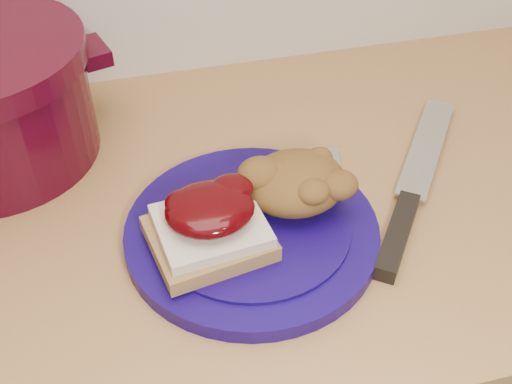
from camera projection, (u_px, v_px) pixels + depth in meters
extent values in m
cylinder|color=#11054D|center=(252.00, 232.00, 0.71)|extent=(0.30, 0.30, 0.02)
cube|color=olive|center=(209.00, 238.00, 0.67)|extent=(0.14, 0.12, 0.02)
cube|color=beige|center=(211.00, 226.00, 0.66)|extent=(0.12, 0.11, 0.01)
ellipsoid|color=#310104|center=(210.00, 209.00, 0.65)|extent=(0.10, 0.09, 0.03)
ellipsoid|color=brown|center=(296.00, 183.00, 0.71)|extent=(0.12, 0.11, 0.06)
cube|color=black|center=(397.00, 235.00, 0.71)|extent=(0.09, 0.12, 0.02)
cube|color=silver|center=(427.00, 146.00, 0.82)|extent=(0.16, 0.19, 0.00)
cube|color=silver|center=(338.00, 196.00, 0.76)|extent=(0.06, 0.18, 0.00)
cube|color=#380513|center=(92.00, 52.00, 0.82)|extent=(0.05, 0.07, 0.02)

